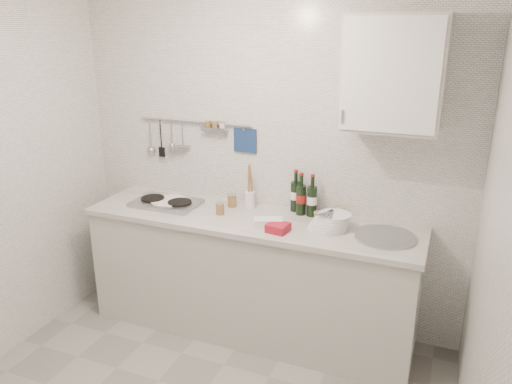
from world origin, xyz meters
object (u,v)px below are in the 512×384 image
plate_stack_sink (331,222)px  utensil_crock (250,197)px  wall_cabinet (394,73)px  plate_stack_hob (168,202)px  wine_bottles (303,193)px

plate_stack_sink → utensil_crock: (-0.67, 0.18, 0.03)m
wall_cabinet → plate_stack_hob: wall_cabinet is taller
plate_stack_hob → utensil_crock: (0.61, 0.18, 0.06)m
plate_stack_sink → wall_cabinet: bearing=18.7°
wall_cabinet → wine_bottles: size_ratio=2.26×
plate_stack_hob → plate_stack_sink: size_ratio=1.04×
utensil_crock → wall_cabinet: bearing=-4.1°
plate_stack_sink → utensil_crock: bearing=165.1°
wall_cabinet → plate_stack_hob: (-1.59, -0.11, -1.01)m
plate_stack_sink → utensil_crock: 0.69m
wine_bottles → plate_stack_sink: bearing=-38.0°
plate_stack_sink → wine_bottles: bearing=142.0°
plate_stack_hob → wall_cabinet: bearing=3.9°
plate_stack_hob → wine_bottles: wine_bottles is taller
wall_cabinet → wine_bottles: (-0.58, 0.10, -0.87)m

